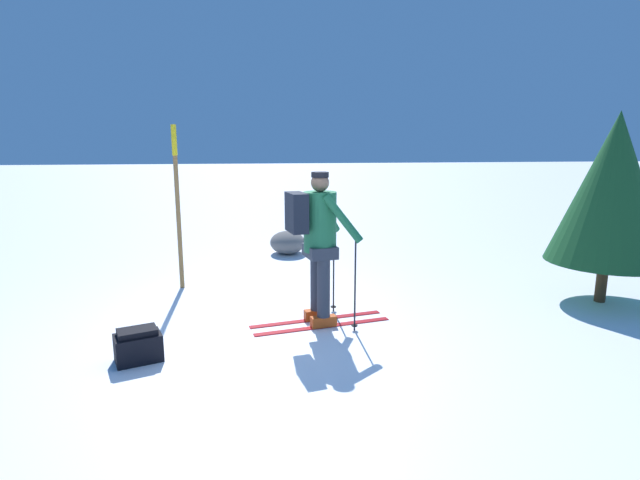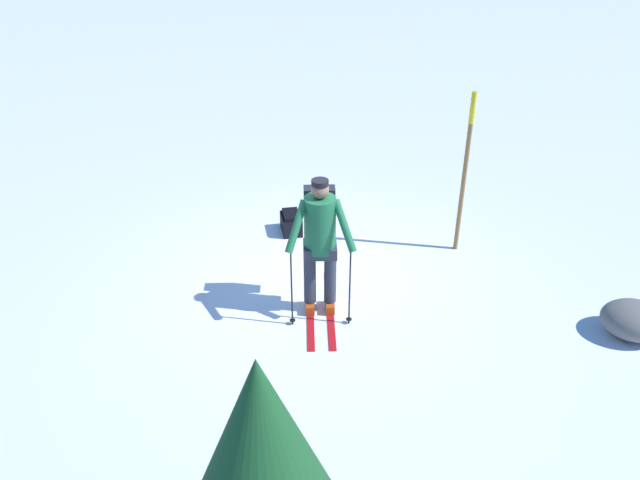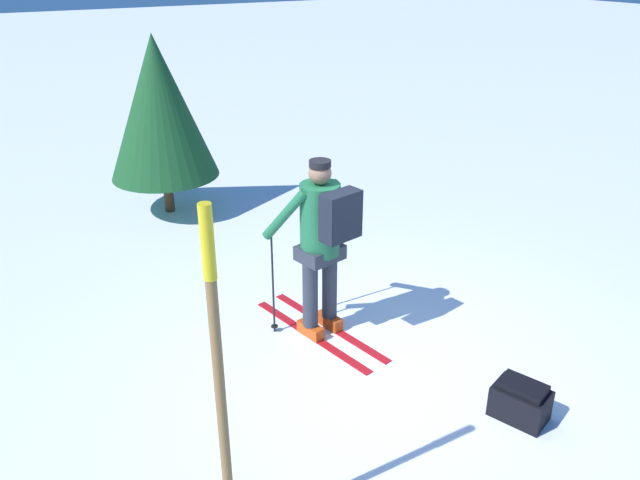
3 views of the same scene
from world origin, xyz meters
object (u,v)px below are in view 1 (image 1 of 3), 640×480
(pine_tree, at_px, (612,188))
(rock_boulder, at_px, (288,242))
(skier, at_px, (318,236))
(dropped_backpack, at_px, (138,346))
(trail_marker, at_px, (177,196))

(pine_tree, bearing_deg, rock_boulder, 49.51)
(skier, distance_m, dropped_backpack, 2.23)
(rock_boulder, bearing_deg, dropped_backpack, 158.84)
(skier, distance_m, trail_marker, 2.51)
(dropped_backpack, bearing_deg, trail_marker, -1.64)
(trail_marker, relative_size, rock_boulder, 3.01)
(dropped_backpack, height_order, pine_tree, pine_tree)
(pine_tree, bearing_deg, skier, 95.02)
(trail_marker, xyz_separation_m, pine_tree, (-1.37, -5.70, 0.17))
(skier, xyz_separation_m, trail_marker, (1.71, 1.81, 0.30))
(dropped_backpack, distance_m, rock_boulder, 4.88)
(skier, relative_size, trail_marker, 0.76)
(skier, bearing_deg, dropped_backpack, 112.61)
(skier, xyz_separation_m, pine_tree, (0.34, -3.89, 0.46))
(trail_marker, bearing_deg, dropped_backpack, 178.36)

